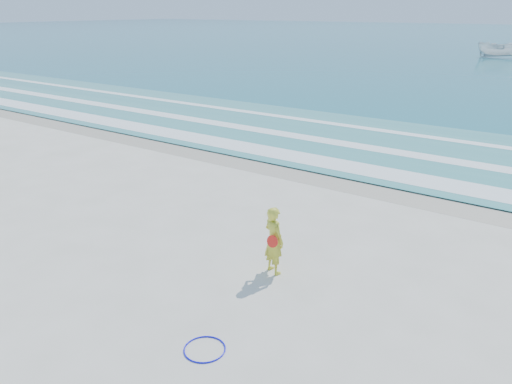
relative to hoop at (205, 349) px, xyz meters
The scene contains 9 objects.
ground 2.41m from the hoop, 162.46° to the left, with size 400.00×400.00×0.00m, color silver.
wet_sand 9.99m from the hoop, 103.28° to the left, with size 400.00×2.40×0.00m, color #B2A893.
shallow 14.90m from the hoop, 98.86° to the left, with size 400.00×10.00×0.01m, color #59B7AD.
foam_near 11.26m from the hoop, 101.77° to the left, with size 400.00×1.40×0.01m, color white.
foam_mid 14.11m from the hoop, 99.36° to the left, with size 400.00×0.90×0.01m, color white.
foam_far 17.38m from the hoop, 97.59° to the left, with size 400.00×0.60×0.01m, color white.
hoop is the anchor object (origin of this frame).
boat 61.33m from the hoop, 96.22° to the left, with size 1.87×4.98×1.92m, color silver.
woman 3.10m from the hoop, 100.00° to the left, with size 0.66×0.54×1.55m.
Camera 1 is at (7.12, -6.04, 5.53)m, focal length 35.00 mm.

